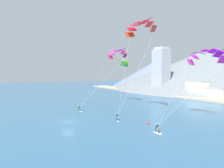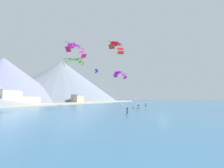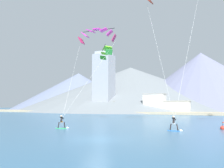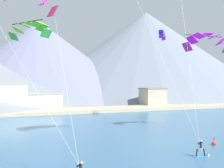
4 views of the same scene
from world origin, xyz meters
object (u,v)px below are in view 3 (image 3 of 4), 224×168
object	(u,v)px
kitesurfer_near_trail	(176,126)
parafoil_kite_distant_low_drift	(106,51)
race_marker_buoy	(223,128)
kitesurfer_near_lead	(63,124)
parafoil_kite_near_lead	(97,34)

from	to	relation	value
kitesurfer_near_trail	parafoil_kite_distant_low_drift	xyz separation A→B (m)	(-14.87, 12.91, 13.17)
parafoil_kite_distant_low_drift	race_marker_buoy	bearing A→B (deg)	-23.90
kitesurfer_near_lead	parafoil_kite_near_lead	distance (m)	21.20
kitesurfer_near_trail	race_marker_buoy	world-z (taller)	kitesurfer_near_trail
parafoil_kite_near_lead	kitesurfer_near_trail	bearing A→B (deg)	-33.97
race_marker_buoy	kitesurfer_near_lead	bearing A→B (deg)	-158.63
parafoil_kite_near_lead	race_marker_buoy	xyz separation A→B (m)	(20.68, -6.46, -16.45)
parafoil_kite_near_lead	parafoil_kite_distant_low_drift	world-z (taller)	parafoil_kite_near_lead
race_marker_buoy	parafoil_kite_near_lead	bearing A→B (deg)	162.64
kitesurfer_near_trail	race_marker_buoy	bearing A→B (deg)	39.65
kitesurfer_near_trail	race_marker_buoy	size ratio (longest dim) A/B	1.76
kitesurfer_near_trail	parafoil_kite_near_lead	distance (m)	24.83
kitesurfer_near_lead	race_marker_buoy	distance (m)	19.58
parafoil_kite_near_lead	race_marker_buoy	distance (m)	27.20
kitesurfer_near_lead	kitesurfer_near_trail	size ratio (longest dim) A/B	0.99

